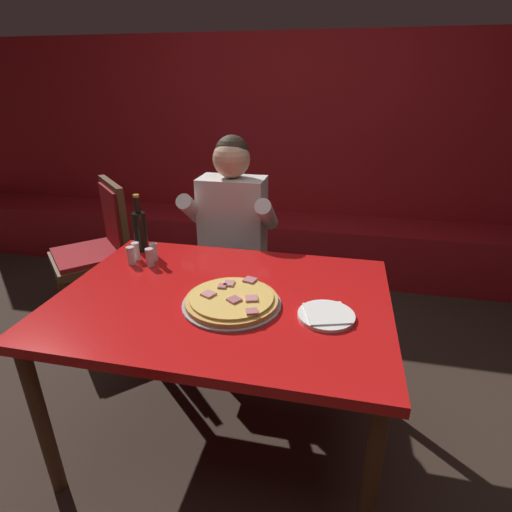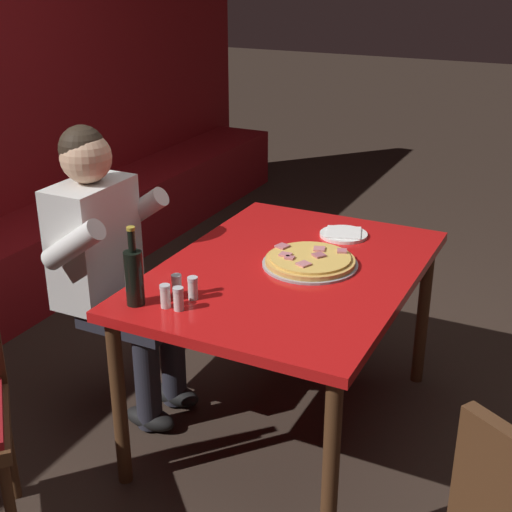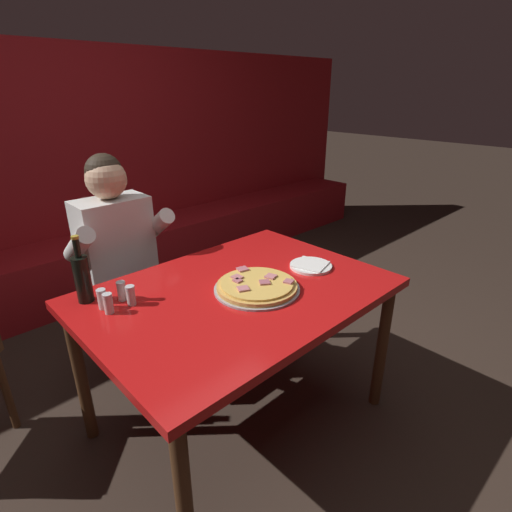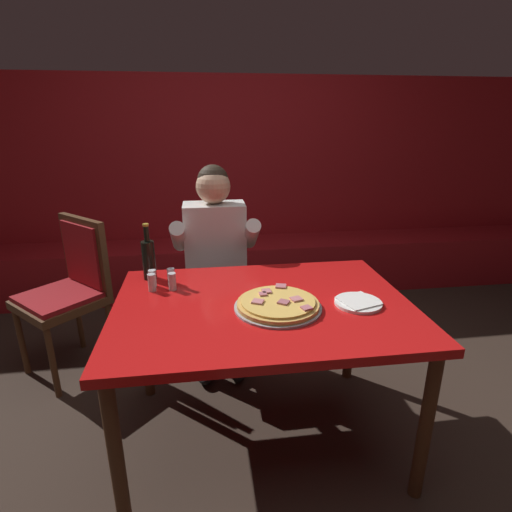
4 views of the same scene
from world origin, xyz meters
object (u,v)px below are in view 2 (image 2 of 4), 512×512
main_dining_table (289,285)px  pizza (310,261)px  shaker_black_pepper (165,297)px  shaker_oregano (177,287)px  diner_seated_blue_shirt (112,261)px  shaker_red_pepper_flakes (179,300)px  shaker_parmesan (193,289)px  beer_bottle (134,276)px  plate_white_paper (344,234)px

main_dining_table → pizza: (0.06, -0.06, 0.09)m
main_dining_table → shaker_black_pepper: 0.58m
shaker_black_pepper → shaker_oregano: size_ratio=1.00×
pizza → diner_seated_blue_shirt: (-0.24, 0.80, -0.06)m
shaker_red_pepper_flakes → shaker_parmesan: bearing=-0.3°
beer_bottle → shaker_black_pepper: 0.13m
plate_white_paper → shaker_red_pepper_flakes: (-0.93, 0.28, 0.03)m
shaker_red_pepper_flakes → shaker_black_pepper: bearing=92.3°
beer_bottle → shaker_oregano: size_ratio=3.40×
main_dining_table → shaker_black_pepper: (-0.51, 0.25, 0.11)m
beer_bottle → diner_seated_blue_shirt: diner_seated_blue_shirt is taller
shaker_parmesan → shaker_red_pepper_flakes: bearing=179.7°
shaker_black_pepper → shaker_parmesan: same height
main_dining_table → shaker_parmesan: (-0.41, 0.20, 0.11)m
main_dining_table → shaker_parmesan: size_ratio=15.44×
shaker_oregano → diner_seated_blue_shirt: (0.24, 0.48, -0.08)m
plate_white_paper → shaker_parmesan: (-0.83, 0.27, 0.03)m
diner_seated_blue_shirt → pizza: bearing=-73.6°
shaker_red_pepper_flakes → pizza: bearing=-25.1°
main_dining_table → shaker_oregano: shaker_oregano is taller
pizza → shaker_parmesan: shaker_parmesan is taller
shaker_oregano → shaker_red_pepper_flakes: same height
beer_bottle → shaker_red_pepper_flakes: beer_bottle is taller
pizza → shaker_black_pepper: size_ratio=4.46×
pizza → shaker_black_pepper: shaker_black_pepper is taller
pizza → diner_seated_blue_shirt: bearing=106.4°
beer_bottle → shaker_parmesan: (0.12, -0.16, -0.07)m
main_dining_table → plate_white_paper: bearing=-10.3°
shaker_red_pepper_flakes → shaker_oregano: bearing=35.4°
main_dining_table → pizza: pizza is taller
beer_bottle → shaker_parmesan: beer_bottle is taller
pizza → diner_seated_blue_shirt: size_ratio=0.30×
main_dining_table → beer_bottle: beer_bottle is taller
diner_seated_blue_shirt → plate_white_paper: bearing=-53.7°
shaker_red_pepper_flakes → diner_seated_blue_shirt: (0.33, 0.54, -0.08)m
shaker_black_pepper → plate_white_paper: bearing=-19.5°
pizza → plate_white_paper: pizza is taller
main_dining_table → plate_white_paper: (0.42, -0.08, 0.08)m
plate_white_paper → shaker_parmesan: bearing=161.7°
shaker_oregano → diner_seated_blue_shirt: 0.54m
pizza → shaker_oregano: shaker_oregano is taller
shaker_oregano → shaker_parmesan: (0.01, -0.06, 0.00)m
main_dining_table → diner_seated_blue_shirt: diner_seated_blue_shirt is taller
main_dining_table → shaker_black_pepper: size_ratio=15.44×
shaker_black_pepper → shaker_parmesan: (0.10, -0.05, 0.00)m
shaker_oregano → diner_seated_blue_shirt: size_ratio=0.07×
plate_white_paper → diner_seated_blue_shirt: bearing=126.3°
main_dining_table → diner_seated_blue_shirt: 0.76m
plate_white_paper → shaker_red_pepper_flakes: shaker_red_pepper_flakes is taller
shaker_oregano → shaker_parmesan: 0.06m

